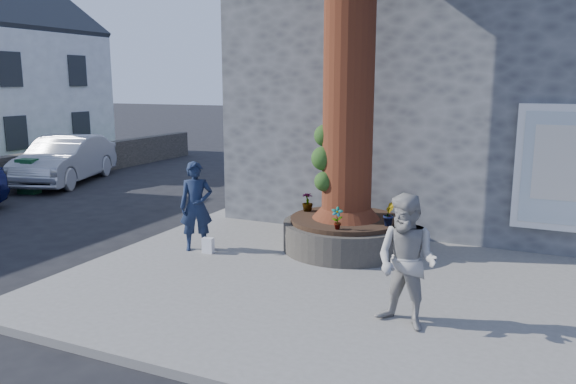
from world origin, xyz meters
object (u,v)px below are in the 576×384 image
at_px(planter, 346,234).
at_px(man, 196,206).
at_px(a_board_sign, 28,176).
at_px(car_silver, 65,160).
at_px(woman, 407,262).

xyz_separation_m(planter, man, (-2.49, -1.15, 0.53)).
relative_size(man, a_board_sign, 1.64).
height_order(man, car_silver, man).
xyz_separation_m(planter, car_silver, (-10.60, 3.58, 0.33)).
relative_size(man, car_silver, 0.36).
relative_size(planter, man, 1.40).
relative_size(planter, a_board_sign, 2.30).
relative_size(planter, car_silver, 0.51).
height_order(man, woman, woman).
distance_m(man, car_silver, 9.39).
height_order(planter, car_silver, car_silver).
distance_m(man, woman, 4.59).
bearing_deg(woman, a_board_sign, 174.78).
xyz_separation_m(man, woman, (4.26, -1.72, 0.03)).
xyz_separation_m(man, car_silver, (-8.11, 4.73, -0.19)).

